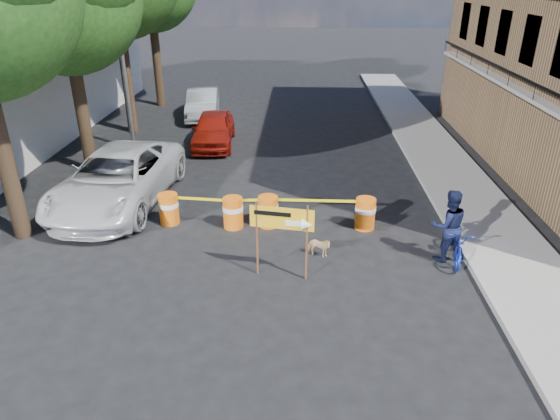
# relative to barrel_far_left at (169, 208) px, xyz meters

# --- Properties ---
(ground) EXTENTS (120.00, 120.00, 0.00)m
(ground) POSITION_rel_barrel_far_left_xyz_m (2.92, -2.92, -0.47)
(ground) COLOR black
(ground) RESTS_ON ground
(sidewalk_east) EXTENTS (2.40, 40.00, 0.15)m
(sidewalk_east) POSITION_rel_barrel_far_left_xyz_m (9.12, 3.08, -0.40)
(sidewalk_east) COLOR gray
(sidewalk_east) RESTS_ON ground
(streetlamp) EXTENTS (1.25, 0.18, 8.00)m
(streetlamp) POSITION_rel_barrel_far_left_xyz_m (-3.01, 6.58, 3.90)
(streetlamp) COLOR gray
(streetlamp) RESTS_ON ground
(barrel_far_left) EXTENTS (0.58, 0.58, 0.90)m
(barrel_far_left) POSITION_rel_barrel_far_left_xyz_m (0.00, 0.00, 0.00)
(barrel_far_left) COLOR orange
(barrel_far_left) RESTS_ON ground
(barrel_mid_left) EXTENTS (0.58, 0.58, 0.90)m
(barrel_mid_left) POSITION_rel_barrel_far_left_xyz_m (1.88, -0.18, 0.00)
(barrel_mid_left) COLOR orange
(barrel_mid_left) RESTS_ON ground
(barrel_mid_right) EXTENTS (0.58, 0.58, 0.90)m
(barrel_mid_right) POSITION_rel_barrel_far_left_xyz_m (2.86, -0.05, 0.00)
(barrel_mid_right) COLOR orange
(barrel_mid_right) RESTS_ON ground
(barrel_far_right) EXTENTS (0.58, 0.58, 0.90)m
(barrel_far_right) POSITION_rel_barrel_far_left_xyz_m (5.60, -0.09, 0.00)
(barrel_far_right) COLOR orange
(barrel_far_right) RESTS_ON ground
(detour_sign) EXTENTS (1.48, 0.41, 1.92)m
(detour_sign) POSITION_rel_barrel_far_left_xyz_m (3.54, -2.73, 0.94)
(detour_sign) COLOR #592D19
(detour_sign) RESTS_ON ground
(pedestrian) EXTENTS (1.02, 0.85, 1.89)m
(pedestrian) POSITION_rel_barrel_far_left_xyz_m (7.42, -1.72, 0.47)
(pedestrian) COLOR black
(pedestrian) RESTS_ON ground
(bicycle) EXTENTS (0.80, 1.05, 1.79)m
(bicycle) POSITION_rel_barrel_far_left_xyz_m (7.72, -1.72, 0.42)
(bicycle) COLOR #142AA9
(bicycle) RESTS_ON ground
(dog) EXTENTS (0.70, 0.50, 0.54)m
(dog) POSITION_rel_barrel_far_left_xyz_m (4.25, -1.72, -0.20)
(dog) COLOR #DBB57D
(dog) RESTS_ON ground
(suv_white) EXTENTS (3.21, 6.21, 1.67)m
(suv_white) POSITION_rel_barrel_far_left_xyz_m (-1.88, 1.30, 0.37)
(suv_white) COLOR silver
(suv_white) RESTS_ON ground
(sedan_red) EXTENTS (1.88, 4.14, 1.38)m
(sedan_red) POSITION_rel_barrel_far_left_xyz_m (0.12, 7.28, 0.22)
(sedan_red) COLOR #9F180D
(sedan_red) RESTS_ON ground
(sedan_silver) EXTENTS (1.93, 4.32, 1.38)m
(sedan_silver) POSITION_rel_barrel_far_left_xyz_m (-1.12, 11.68, 0.22)
(sedan_silver) COLOR silver
(sedan_silver) RESTS_ON ground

